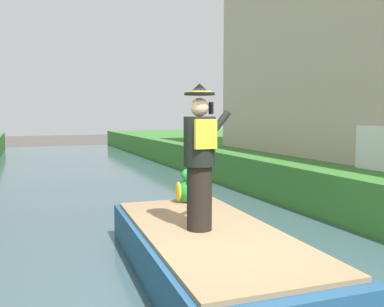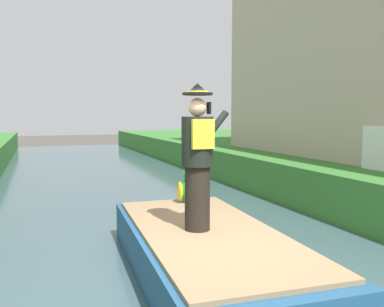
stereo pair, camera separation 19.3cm
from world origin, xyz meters
The scene contains 5 objects.
ground_plane centered at (0.00, 0.00, 0.00)m, with size 80.00×80.00×0.00m, color #4C4742.
canal_water centered at (0.00, 0.00, 0.05)m, with size 6.36×48.00×0.10m, color #3D565B.
boat centered at (0.00, 0.56, 0.40)m, with size 2.03×4.29×0.61m.
person_pirate centered at (-0.12, 0.59, 1.64)m, with size 0.61×0.42×1.85m.
parrot_plush centered at (0.32, 2.15, 0.95)m, with size 0.36×0.35×0.57m.
Camera 1 is at (-2.17, -4.15, 2.18)m, focal length 38.68 mm.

